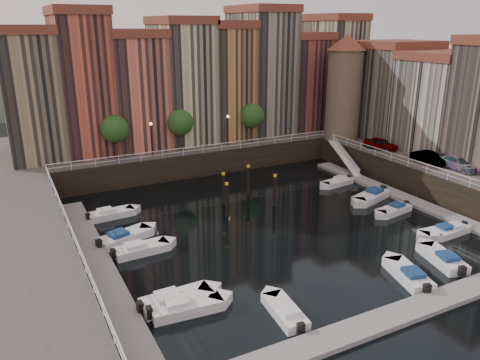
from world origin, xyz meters
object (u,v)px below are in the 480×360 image
boat_left_1 (175,300)px  car_b (429,159)px  gangway (344,156)px  mooring_pilings (244,190)px  boat_left_2 (140,249)px  car_a (380,144)px  car_c (458,164)px  boat_left_0 (185,307)px  corner_tower (344,86)px

boat_left_1 → car_b: car_b is taller
gangway → mooring_pilings: 17.84m
gangway → car_b: bearing=-70.4°
boat_left_2 → gangway: bearing=16.8°
gangway → mooring_pilings: gangway is taller
gangway → mooring_pilings: (-17.16, -4.84, -0.27)m
mooring_pilings → boat_left_1: size_ratio=1.14×
car_a → car_b: (0.32, -7.33, -0.03)m
car_a → car_c: bearing=-100.2°
gangway → car_b: 10.88m
boat_left_1 → boat_left_0: bearing=-75.6°
boat_left_2 → car_b: (33.43, 0.48, 3.32)m
gangway → car_a: (3.28, -2.78, 1.81)m
corner_tower → boat_left_2: bearing=-155.2°
boat_left_2 → corner_tower: bearing=22.0°
gangway → car_c: (4.77, -13.07, 1.77)m
boat_left_0 → gangway: bearing=38.8°
corner_tower → mooring_pilings: bearing=-155.0°
mooring_pilings → car_a: (20.45, 2.06, 2.07)m
mooring_pilings → boat_left_2: bearing=-155.6°
mooring_pilings → car_c: bearing=-20.6°
mooring_pilings → boat_left_1: mooring_pilings is taller
car_c → car_a: bearing=100.4°
corner_tower → car_b: 16.01m
boat_left_1 → car_b: bearing=13.4°
boat_left_2 → car_c: (34.60, -2.48, 3.32)m
boat_left_0 → car_c: (34.31, 7.06, 3.30)m
mooring_pilings → boat_left_1: bearing=-131.6°
corner_tower → boat_left_2: (-32.73, -15.09, -9.83)m
corner_tower → boat_left_0: corner_tower is taller
boat_left_0 → car_c: size_ratio=1.07×
boat_left_0 → car_c: 35.18m
car_a → car_b: car_a is taller
gangway → boat_left_0: (-29.53, -20.13, -1.53)m
car_b → gangway: bearing=104.7°
boat_left_0 → car_b: car_b is taller
corner_tower → boat_left_1: bearing=-144.2°
boat_left_1 → boat_left_2: 8.51m
boat_left_1 → car_c: 35.28m
car_b → corner_tower: bearing=87.9°
gangway → boat_left_2: size_ratio=1.73×
boat_left_0 → car_b: 34.78m
boat_left_1 → car_a: (33.11, 16.32, 3.32)m
boat_left_0 → car_b: size_ratio=1.22×
corner_tower → mooring_pilings: 23.72m
corner_tower → car_c: bearing=-83.9°
gangway → car_c: bearing=-69.9°
boat_left_0 → boat_left_2: bearing=96.3°
boat_left_2 → car_a: car_a is taller
car_c → mooring_pilings: bearing=161.6°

